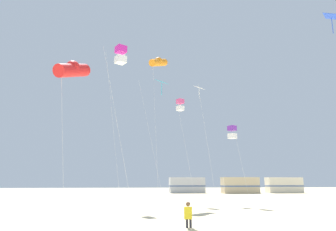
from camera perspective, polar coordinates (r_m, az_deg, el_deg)
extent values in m
cube|color=yellow|center=(14.46, 3.71, -17.39)|extent=(0.38, 0.30, 0.52)
sphere|color=brown|center=(14.43, 3.69, -15.88)|extent=(0.20, 0.20, 0.20)
cylinder|color=#2D2D38|center=(14.66, 4.10, -18.25)|extent=(0.22, 0.38, 0.13)
cylinder|color=#2D2D38|center=(14.85, 4.15, -19.07)|extent=(0.11, 0.11, 0.42)
cylinder|color=#2D2D38|center=(14.67, 3.44, -18.25)|extent=(0.22, 0.38, 0.13)
cylinder|color=#2D2D38|center=(14.86, 3.50, -19.07)|extent=(0.11, 0.11, 0.42)
cylinder|color=silver|center=(27.30, 13.50, -9.33)|extent=(1.55, 1.04, 6.33)
cube|color=purple|center=(28.21, 11.65, -2.30)|extent=(0.82, 0.82, 0.44)
cube|color=white|center=(28.10, 11.71, -3.70)|extent=(0.82, 0.82, 0.44)
cylinder|color=silver|center=(26.37, -10.07, -1.57)|extent=(1.78, 0.90, 13.48)
cube|color=yellow|center=(29.29, -8.58, 11.86)|extent=(0.82, 0.82, 0.44)
cube|color=white|center=(29.01, -8.62, 10.60)|extent=(0.82, 0.82, 0.44)
cube|color=blue|center=(23.68, 27.73, 15.80)|extent=(1.22, 1.22, 0.40)
cylinder|color=blue|center=(23.39, 27.89, 14.38)|extent=(0.04, 0.04, 1.10)
cylinder|color=silver|center=(24.95, -3.13, -4.55)|extent=(2.11, 1.91, 10.55)
cube|color=#1EB2D1|center=(27.22, -1.15, 6.20)|extent=(1.22, 1.22, 0.40)
cylinder|color=#1EB2D1|center=(27.02, -1.16, 4.89)|extent=(0.04, 0.04, 1.10)
cylinder|color=silver|center=(31.29, 7.17, -4.82)|extent=(1.83, 1.01, 11.81)
cube|color=white|center=(33.29, 5.70, 5.12)|extent=(1.22, 1.22, 0.40)
cylinder|color=white|center=(33.10, 5.72, 4.04)|extent=(0.04, 0.04, 1.10)
cylinder|color=silver|center=(29.20, 3.40, -6.69)|extent=(1.85, 0.83, 9.48)
cube|color=#E54C8C|center=(30.91, 2.24, 2.60)|extent=(0.82, 0.82, 0.44)
cube|color=white|center=(30.74, 2.25, 1.33)|extent=(0.82, 0.82, 0.44)
cylinder|color=silver|center=(28.40, -2.29, -2.65)|extent=(0.65, 0.50, 13.31)
cylinder|color=orange|center=(30.51, -1.77, 9.67)|extent=(2.08, 2.40, 1.48)
sphere|color=orange|center=(30.57, -1.77, 9.93)|extent=(0.76, 0.76, 0.76)
cylinder|color=silver|center=(18.12, -9.14, -2.46)|extent=(2.08, 0.08, 10.00)
cube|color=#D826A5|center=(20.65, -8.62, 11.86)|extent=(0.82, 0.82, 0.44)
cube|color=white|center=(20.38, -8.68, 10.05)|extent=(0.82, 0.82, 0.44)
cylinder|color=silver|center=(16.22, -18.76, -4.75)|extent=(0.76, 0.36, 7.83)
cylinder|color=red|center=(17.43, -17.07, 7.92)|extent=(1.70, 2.56, 1.48)
sphere|color=red|center=(17.48, -17.04, 8.38)|extent=(0.76, 0.76, 0.76)
cube|color=#B7BABF|center=(58.32, 3.48, -12.62)|extent=(6.42, 2.34, 2.80)
cube|color=#4C608C|center=(58.32, 3.48, -12.76)|extent=(6.46, 2.38, 0.24)
cube|color=#C6B28C|center=(57.43, 13.06, -12.35)|extent=(6.44, 2.41, 2.80)
cube|color=#4C608C|center=(57.43, 13.07, -12.49)|extent=(6.48, 2.45, 0.24)
cube|color=beige|center=(62.35, 20.47, -11.87)|extent=(6.45, 2.44, 2.80)
cube|color=#4C608C|center=(62.35, 20.48, -11.99)|extent=(6.49, 2.48, 0.24)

